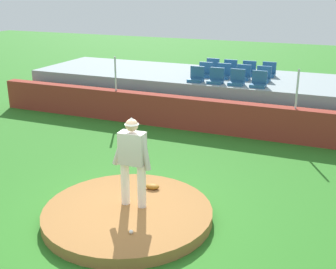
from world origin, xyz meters
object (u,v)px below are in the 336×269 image
stadium_chair_6 (243,75)px  stadium_chair_8 (212,68)px  stadium_chair_5 (223,74)px  baseball (131,232)px  stadium_chair_4 (205,72)px  fielding_glove (152,187)px  stadium_chair_1 (216,78)px  stadium_chair_10 (249,71)px  stadium_chair_0 (196,77)px  pitcher (133,156)px  stadium_chair_7 (263,77)px  stadium_chair_3 (259,82)px  stadium_chair_2 (237,80)px  stadium_chair_9 (230,69)px  stadium_chair_11 (268,72)px

stadium_chair_6 → stadium_chair_8: same height
stadium_chair_5 → stadium_chair_6: same height
baseball → stadium_chair_5: size_ratio=0.15×
stadium_chair_4 → stadium_chair_6: same height
fielding_glove → stadium_chair_1: 6.13m
stadium_chair_8 → stadium_chair_10: size_ratio=1.00×
stadium_chair_0 → stadium_chair_4: (0.01, 0.90, 0.00)m
baseball → fielding_glove: (-0.40, 1.78, 0.02)m
pitcher → stadium_chair_7: size_ratio=3.66×
stadium_chair_4 → stadium_chair_3: bearing=156.6°
fielding_glove → stadium_chair_2: bearing=79.6°
stadium_chair_1 → stadium_chair_2: same height
stadium_chair_3 → stadium_chair_6: bearing=-51.9°
stadium_chair_0 → stadium_chair_1: 0.69m
stadium_chair_9 → pitcher: bearing=92.7°
stadium_chair_1 → stadium_chair_2: bearing=-178.9°
pitcher → stadium_chair_3: size_ratio=3.66×
stadium_chair_9 → stadium_chair_4: bearing=53.2°
stadium_chair_0 → stadium_chair_10: 2.25m
stadium_chair_2 → stadium_chair_6: 0.91m
stadium_chair_4 → stadium_chair_5: same height
stadium_chair_3 → stadium_chair_7: size_ratio=1.00×
stadium_chair_1 → stadium_chair_10: same height
stadium_chair_2 → stadium_chair_9: size_ratio=1.00×
stadium_chair_5 → stadium_chair_3: bearing=147.2°
stadium_chair_3 → stadium_chair_11: same height
stadium_chair_3 → stadium_chair_9: bearing=-51.3°
stadium_chair_9 → stadium_chair_3: bearing=128.7°
stadium_chair_0 → pitcher: bearing=99.0°
stadium_chair_1 → stadium_chair_7: (1.39, 0.90, 0.00)m
stadium_chair_4 → stadium_chair_7: 2.06m
baseball → stadium_chair_6: (-0.14, 8.69, 1.23)m
stadium_chair_9 → fielding_glove: bearing=93.2°
stadium_chair_2 → stadium_chair_8: 2.30m
stadium_chair_2 → stadium_chair_7: same height
stadium_chair_4 → stadium_chair_9: bearing=-126.8°
stadium_chair_1 → stadium_chair_6: (0.69, 0.92, 0.00)m
stadium_chair_5 → stadium_chair_11: same height
stadium_chair_5 → stadium_chair_10: bearing=-128.2°
stadium_chair_3 → stadium_chair_5: bearing=-32.8°
stadium_chair_9 → stadium_chair_10: 0.70m
stadium_chair_0 → stadium_chair_3: (2.11, -0.01, 0.00)m
baseball → stadium_chair_4: size_ratio=0.15×
stadium_chair_8 → stadium_chair_10: (1.39, -0.05, 0.00)m
pitcher → stadium_chair_6: pitcher is taller
stadium_chair_0 → stadium_chair_11: same height
fielding_glove → stadium_chair_1: (-0.43, 5.99, 1.21)m
stadium_chair_0 → stadium_chair_8: (-0.02, 1.83, 0.00)m
stadium_chair_0 → stadium_chair_5: 1.14m
stadium_chair_7 → stadium_chair_9: 1.66m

